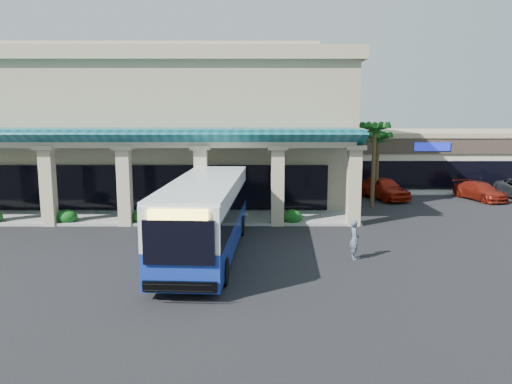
{
  "coord_description": "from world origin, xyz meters",
  "views": [
    {
      "loc": [
        0.14,
        -23.81,
        6.66
      ],
      "look_at": [
        0.23,
        3.95,
        2.2
      ],
      "focal_mm": 35.0,
      "sensor_mm": 36.0,
      "label": 1
    }
  ],
  "objects_px": {
    "pedestrian": "(354,239)",
    "car_red": "(480,191)",
    "car_silver": "(383,188)",
    "transit_bus": "(206,218)"
  },
  "relations": [
    {
      "from": "pedestrian",
      "to": "car_red",
      "type": "bearing_deg",
      "value": -39.61
    },
    {
      "from": "pedestrian",
      "to": "car_red",
      "type": "xyz_separation_m",
      "value": [
        12.71,
        15.53,
        -0.23
      ]
    },
    {
      "from": "car_silver",
      "to": "car_red",
      "type": "bearing_deg",
      "value": -22.36
    },
    {
      "from": "transit_bus",
      "to": "car_red",
      "type": "xyz_separation_m",
      "value": [
        19.56,
        14.8,
        -1.09
      ]
    },
    {
      "from": "car_red",
      "to": "car_silver",
      "type": "bearing_deg",
      "value": 160.81
    },
    {
      "from": "transit_bus",
      "to": "car_silver",
      "type": "xyz_separation_m",
      "value": [
        12.23,
        15.16,
        -0.91
      ]
    },
    {
      "from": "car_silver",
      "to": "transit_bus",
      "type": "bearing_deg",
      "value": -148.39
    },
    {
      "from": "transit_bus",
      "to": "pedestrian",
      "type": "height_order",
      "value": "transit_bus"
    },
    {
      "from": "transit_bus",
      "to": "car_silver",
      "type": "bearing_deg",
      "value": 54.39
    },
    {
      "from": "transit_bus",
      "to": "pedestrian",
      "type": "xyz_separation_m",
      "value": [
        6.84,
        -0.73,
        -0.86
      ]
    }
  ]
}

